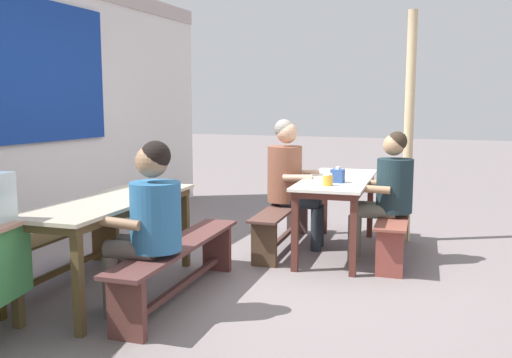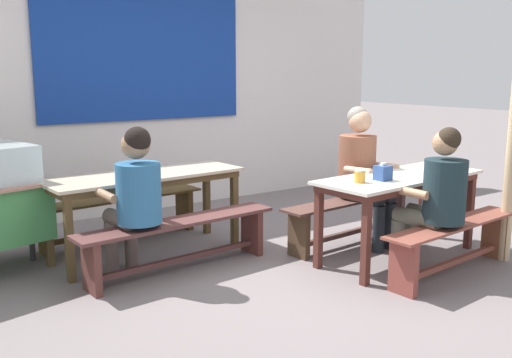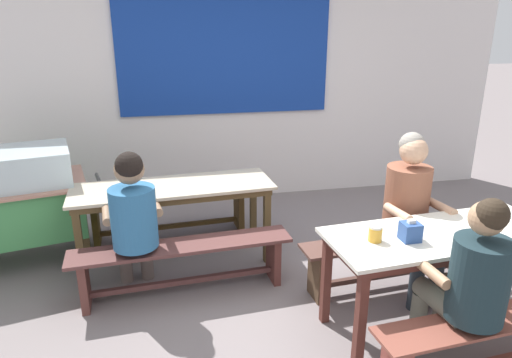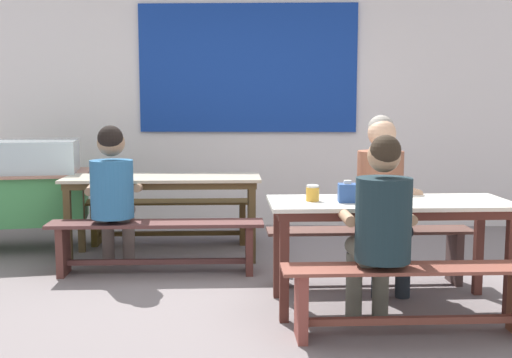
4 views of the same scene
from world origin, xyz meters
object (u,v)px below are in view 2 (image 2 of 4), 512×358
(bench_far_back, at_px, (120,212))
(dining_table_far, at_px, (146,182))
(bench_near_front, at_px, (454,241))
(person_near_front, at_px, (436,194))
(bench_far_front, at_px, (179,236))
(person_left_back_turned, at_px, (135,192))
(person_right_near_table, at_px, (361,167))
(tissue_box, at_px, (383,173))
(dining_table_near, at_px, (400,184))
(bench_near_back, at_px, (350,214))
(condiment_jar, at_px, (360,176))

(bench_far_back, bearing_deg, dining_table_far, -85.82)
(bench_near_front, bearing_deg, person_near_front, 164.25)
(bench_far_front, relative_size, bench_near_front, 1.12)
(bench_far_back, bearing_deg, bench_near_front, -52.47)
(bench_far_front, relative_size, person_left_back_turned, 1.45)
(person_right_near_table, height_order, tissue_box, person_right_near_table)
(person_right_near_table, bearing_deg, dining_table_near, -93.81)
(bench_far_front, distance_m, person_near_front, 2.14)
(dining_table_far, height_order, dining_table_near, same)
(person_near_front, bearing_deg, dining_table_far, 131.86)
(bench_far_front, height_order, bench_near_front, same)
(dining_table_near, distance_m, bench_near_back, 0.69)
(dining_table_near, bearing_deg, person_near_front, -106.29)
(bench_near_front, distance_m, person_near_front, 0.46)
(tissue_box, bearing_deg, dining_table_far, 136.80)
(bench_far_back, xyz_separation_m, tissue_box, (1.57, -2.00, 0.53))
(condiment_jar, bearing_deg, bench_far_front, 146.29)
(dining_table_near, distance_m, person_right_near_table, 0.52)
(bench_far_back, xyz_separation_m, bench_far_front, (0.08, -1.13, 0.02))
(dining_table_far, height_order, person_left_back_turned, person_left_back_turned)
(bench_near_front, bearing_deg, bench_near_back, 94.60)
(bench_far_front, bearing_deg, dining_table_near, -24.17)
(person_right_near_table, distance_m, person_left_back_turned, 2.22)
(person_near_front, bearing_deg, bench_far_front, 141.34)
(tissue_box, bearing_deg, bench_near_back, 68.04)
(person_left_back_turned, bearing_deg, condiment_jar, -28.15)
(dining_table_far, bearing_deg, bench_far_back, 94.18)
(person_left_back_turned, bearing_deg, bench_near_front, -32.41)
(person_near_front, relative_size, tissue_box, 8.34)
(bench_near_back, distance_m, person_right_near_table, 0.48)
(bench_near_back, distance_m, person_left_back_turned, 2.17)
(dining_table_near, distance_m, tissue_box, 0.34)
(dining_table_near, bearing_deg, bench_near_back, 94.60)
(bench_far_front, bearing_deg, person_left_back_turned, 175.31)
(bench_near_front, distance_m, condiment_jar, 0.95)
(dining_table_far, relative_size, person_near_front, 1.47)
(dining_table_far, height_order, condiment_jar, condiment_jar)
(dining_table_far, relative_size, bench_near_back, 1.12)
(tissue_box, relative_size, condiment_jar, 1.35)
(bench_far_back, relative_size, tissue_box, 11.69)
(bench_near_back, xyz_separation_m, person_right_near_table, (0.08, -0.05, 0.47))
(bench_near_back, xyz_separation_m, bench_near_front, (0.09, -1.13, -0.01))
(person_near_front, height_order, person_left_back_turned, person_left_back_turned)
(bench_far_back, bearing_deg, dining_table_near, -45.90)
(bench_near_back, relative_size, condiment_jar, 14.81)
(bench_far_back, distance_m, tissue_box, 2.60)
(dining_table_near, bearing_deg, bench_near_front, -85.40)
(bench_far_front, height_order, bench_near_back, same)
(dining_table_far, distance_m, person_left_back_turned, 0.63)
(bench_far_back, relative_size, bench_near_back, 1.06)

